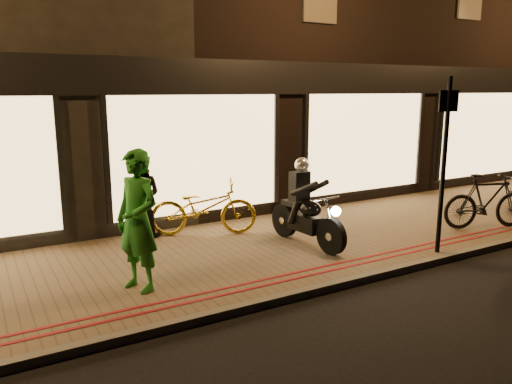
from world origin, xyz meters
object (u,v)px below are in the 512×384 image
at_px(bicycle_gold, 204,208).
at_px(person_green, 138,221).
at_px(motorcycle, 305,212).
at_px(sign_post, 444,157).

xyz_separation_m(bicycle_gold, person_green, (-1.90, -2.04, 0.46)).
distance_m(bicycle_gold, person_green, 2.83).
relative_size(motorcycle, person_green, 0.97).
distance_m(motorcycle, bicycle_gold, 2.02).
xyz_separation_m(motorcycle, sign_post, (1.75, -1.52, 1.06)).
height_order(sign_post, bicycle_gold, sign_post).
bearing_deg(bicycle_gold, sign_post, -110.87).
relative_size(motorcycle, sign_post, 0.65).
height_order(sign_post, person_green, sign_post).
relative_size(sign_post, person_green, 1.50).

